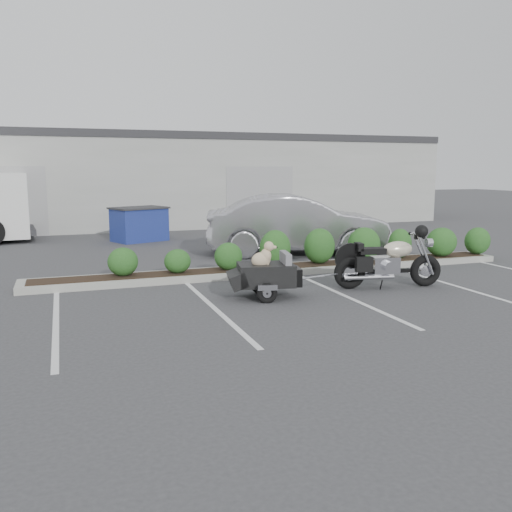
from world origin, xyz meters
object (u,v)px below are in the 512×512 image
object	(u,v)px
pet_trailer	(265,274)
dumpster	(139,224)
motorcycle	(388,262)
sedan	(297,225)

from	to	relation	value
pet_trailer	dumpster	bearing A→B (deg)	108.15
motorcycle	pet_trailer	distance (m)	2.78
pet_trailer	motorcycle	bearing A→B (deg)	10.63
pet_trailer	sedan	bearing A→B (deg)	70.89
sedan	motorcycle	bearing A→B (deg)	-164.86
sedan	dumpster	bearing A→B (deg)	57.16
pet_trailer	sedan	xyz separation A→B (m)	(2.84, 4.86, 0.40)
sedan	dumpster	distance (m)	6.04
motorcycle	pet_trailer	world-z (taller)	motorcycle
sedan	pet_trailer	bearing A→B (deg)	165.52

